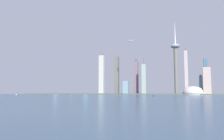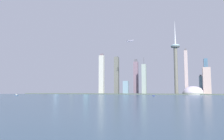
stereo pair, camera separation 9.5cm
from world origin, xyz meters
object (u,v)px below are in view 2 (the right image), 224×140
skyscraper_3 (102,74)px  skyscraper_12 (136,77)px  skyscraper_0 (57,84)px  skyscraper_5 (186,72)px  skyscraper_7 (44,89)px  skyscraper_9 (206,76)px  boat_0 (17,95)px  skyscraper_13 (87,85)px  observation_tower (176,59)px  skyscraper_6 (117,75)px  skyscraper_1 (72,85)px  skyscraper_8 (103,81)px  airplane (130,41)px  skyscraper_10 (201,85)px  skyscraper_4 (144,79)px  boat_2 (153,96)px  skyscraper_2 (207,81)px  skyscraper_11 (126,88)px  stadium_dome (193,93)px

skyscraper_3 → skyscraper_12: (146.66, 37.24, -14.16)m
skyscraper_0 → skyscraper_5: skyscraper_5 is taller
skyscraper_7 → skyscraper_12: size_ratio=0.35×
skyscraper_5 → skyscraper_9: 87.79m
skyscraper_9 → boat_0: 715.48m
skyscraper_0 → skyscraper_13: bearing=0.5°
skyscraper_9 → boat_0: size_ratio=13.42×
observation_tower → skyscraper_6: 272.57m
skyscraper_1 → skyscraper_8: 150.20m
boat_0 → airplane: (305.41, 248.98, 205.61)m
skyscraper_0 → skyscraper_6: size_ratio=0.55×
skyscraper_7 → airplane: size_ratio=1.70×
skyscraper_10 → boat_0: size_ratio=7.13×
skyscraper_7 → skyscraper_1: bearing=-9.0°
skyscraper_8 → skyscraper_1: bearing=-168.9°
skyscraper_3 → skyscraper_12: skyscraper_3 is taller
observation_tower → skyscraper_6: bearing=167.9°
boat_0 → skyscraper_5: bearing=118.5°
skyscraper_4 → boat_2: (63.92, -237.91, -59.67)m
skyscraper_2 → skyscraper_8: size_ratio=1.02×
skyscraper_9 → skyscraper_10: 58.43m
skyscraper_3 → skyscraper_1: bearing=167.2°
skyscraper_1 → skyscraper_11: skyscraper_1 is taller
skyscraper_0 → skyscraper_7: skyscraper_0 is taller
skyscraper_2 → boat_0: skyscraper_2 is taller
skyscraper_7 → boat_2: (594.38, -320.79, -22.49)m
boat_2 → skyscraper_3: bearing=-11.4°
skyscraper_7 → skyscraper_12: skyscraper_12 is taller
boat_2 → skyscraper_1: bearing=-1.3°
stadium_dome → skyscraper_13: skyscraper_13 is taller
skyscraper_7 → skyscraper_4: bearing=-8.9°
skyscraper_0 → skyscraper_5: (620.25, -40.75, 42.39)m
skyscraper_0 → skyscraper_8: skyscraper_8 is taller
skyscraper_0 → stadium_dome: bearing=-7.4°
skyscraper_6 → skyscraper_13: 162.72m
observation_tower → skyscraper_4: size_ratio=2.00×
skyscraper_7 → skyscraper_12: 489.33m
skyscraper_10 → skyscraper_12: (-262.02, 16.23, 36.01)m
skyscraper_9 → boat_2: size_ratio=20.63×
observation_tower → skyscraper_5: bearing=39.2°
skyscraper_3 → skyscraper_10: bearing=2.9°
skyscraper_3 → skyscraper_5: bearing=3.7°
skyscraper_1 → skyscraper_2: (589.18, -63.74, 9.63)m
skyscraper_10 → skyscraper_0: bearing=176.4°
skyscraper_7 → skyscraper_13: size_ratio=0.60×
skyscraper_5 → skyscraper_0: bearing=176.2°
skyscraper_2 → skyscraper_13: skyscraper_2 is taller
skyscraper_12 → skyscraper_3: bearing=-165.8°
stadium_dome → boat_0: bearing=-148.9°
observation_tower → skyscraper_9: 150.77m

